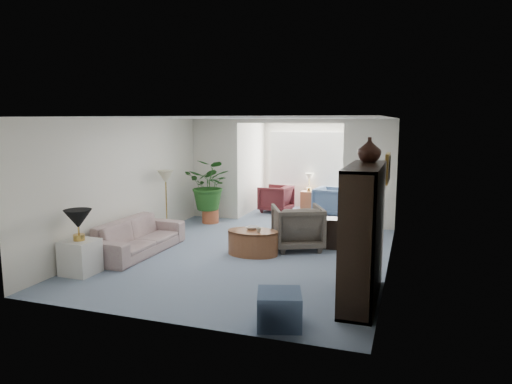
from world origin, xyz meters
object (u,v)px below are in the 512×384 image
(framed_picture, at_px, (388,168))
(coffee_cup, at_px, (259,230))
(ottoman, at_px, (279,309))
(entertainment_cabinet, at_px, (363,234))
(coffee_table, at_px, (253,243))
(plant_pot, at_px, (210,216))
(sunroom_chair_maroon, at_px, (276,199))
(floor_lamp, at_px, (166,177))
(sunroom_chair_blue, at_px, (331,201))
(table_lamp, at_px, (78,219))
(end_table, at_px, (80,257))
(wingback_chair, at_px, (298,227))
(sunroom_table, at_px, (309,200))
(cabinet_urn, at_px, (369,150))
(side_table_dark, at_px, (336,233))
(sofa, at_px, (138,237))
(coffee_bowl, at_px, (252,228))

(framed_picture, bearing_deg, coffee_cup, 176.24)
(ottoman, bearing_deg, entertainment_cabinet, 53.97)
(coffee_table, xyz_separation_m, ottoman, (1.30, -2.77, -0.02))
(entertainment_cabinet, relative_size, plant_pot, 4.67)
(coffee_table, xyz_separation_m, sunroom_chair_maroon, (-0.75, 4.09, 0.14))
(coffee_cup, bearing_deg, floor_lamp, 156.63)
(sunroom_chair_blue, bearing_deg, table_lamp, 161.39)
(end_table, height_order, wingback_chair, wingback_chair)
(plant_pot, bearing_deg, ottoman, -57.78)
(coffee_table, xyz_separation_m, sunroom_table, (0.00, 4.84, 0.02))
(floor_lamp, bearing_deg, table_lamp, -88.66)
(cabinet_urn, bearing_deg, end_table, -169.42)
(coffee_table, height_order, sunroom_table, sunroom_table)
(framed_picture, height_order, floor_lamp, framed_picture)
(side_table_dark, height_order, plant_pot, side_table_dark)
(framed_picture, xyz_separation_m, table_lamp, (-4.64, -1.69, -0.80))
(ottoman, bearing_deg, sofa, 147.04)
(coffee_table, distance_m, side_table_dark, 1.69)
(coffee_cup, xyz_separation_m, wingback_chair, (0.53, 0.76, -0.07))
(sofa, distance_m, end_table, 1.37)
(ottoman, bearing_deg, coffee_cup, 113.23)
(plant_pot, bearing_deg, sunroom_chair_maroon, 58.84)
(floor_lamp, relative_size, wingback_chair, 0.39)
(framed_picture, height_order, side_table_dark, framed_picture)
(side_table_dark, height_order, ottoman, side_table_dark)
(ottoman, xyz_separation_m, sunroom_table, (-1.30, 7.61, 0.04))
(sofa, height_order, plant_pot, sofa)
(floor_lamp, bearing_deg, plant_pot, 69.46)
(framed_picture, relative_size, ottoman, 0.95)
(end_table, bearing_deg, entertainment_cabinet, 4.20)
(wingback_chair, bearing_deg, side_table_dark, 178.32)
(table_lamp, bearing_deg, coffee_cup, 37.24)
(side_table_dark, height_order, cabinet_urn, cabinet_urn)
(wingback_chair, distance_m, side_table_dark, 0.77)
(ottoman, height_order, sunroom_chair_maroon, sunroom_chair_maroon)
(framed_picture, relative_size, sunroom_table, 1.01)
(floor_lamp, xyz_separation_m, coffee_bowl, (2.29, -0.88, -0.77))
(framed_picture, bearing_deg, wingback_chair, 151.69)
(coffee_bowl, relative_size, sunroom_chair_blue, 0.28)
(entertainment_cabinet, height_order, sunroom_chair_blue, entertainment_cabinet)
(sofa, distance_m, coffee_cup, 2.28)
(framed_picture, bearing_deg, floor_lamp, 165.46)
(end_table, distance_m, plant_pot, 4.20)
(floor_lamp, xyz_separation_m, side_table_dark, (3.72, -0.01, -0.96))
(sofa, relative_size, floor_lamp, 5.94)
(floor_lamp, bearing_deg, cabinet_urn, -25.03)
(wingback_chair, height_order, entertainment_cabinet, entertainment_cabinet)
(entertainment_cabinet, height_order, sunroom_chair_maroon, entertainment_cabinet)
(floor_lamp, bearing_deg, coffee_table, -22.64)
(coffee_cup, distance_m, ottoman, 2.92)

